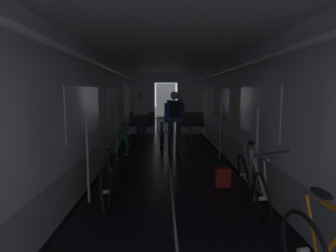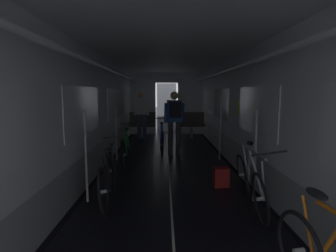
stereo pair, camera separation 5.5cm
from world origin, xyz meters
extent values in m
cube|color=black|center=(-1.41, 3.25, 0.00)|extent=(0.08, 11.50, 0.01)
cube|color=black|center=(1.41, 3.25, 0.00)|extent=(0.08, 11.50, 0.01)
cube|color=beige|center=(0.00, 3.25, 0.00)|extent=(0.03, 11.27, 0.00)
cube|color=#9EA0A5|center=(-1.51, 3.25, 0.30)|extent=(0.12, 11.50, 0.60)
cube|color=silver|center=(-1.51, 3.25, 1.53)|extent=(0.12, 11.50, 1.85)
cube|color=white|center=(-1.45, 2.67, 1.35)|extent=(0.02, 1.90, 0.80)
cube|color=white|center=(-1.45, 5.55, 1.35)|extent=(0.02, 1.90, 0.80)
cube|color=white|center=(-1.45, 8.42, 1.35)|extent=(0.02, 1.90, 0.80)
cube|color=yellow|center=(-1.45, 3.53, 1.35)|extent=(0.01, 0.20, 0.28)
cylinder|color=white|center=(-1.17, 3.25, 2.10)|extent=(0.07, 11.04, 0.07)
cylinder|color=#B7BABF|center=(-1.27, 2.10, 0.70)|extent=(0.04, 0.04, 1.40)
cylinder|color=#B7BABF|center=(-1.27, 4.70, 0.70)|extent=(0.04, 0.04, 1.40)
cube|color=#9EA0A5|center=(1.51, 3.25, 0.30)|extent=(0.12, 11.50, 0.60)
cube|color=silver|center=(1.51, 3.25, 1.53)|extent=(0.12, 11.50, 1.85)
cube|color=white|center=(1.45, 2.67, 1.35)|extent=(0.02, 1.90, 0.80)
cube|color=white|center=(1.45, 5.55, 1.35)|extent=(0.02, 1.90, 0.80)
cube|color=white|center=(1.45, 8.42, 1.35)|extent=(0.02, 1.90, 0.80)
cube|color=yellow|center=(1.45, 3.72, 1.35)|extent=(0.01, 0.20, 0.28)
cylinder|color=white|center=(1.17, 3.25, 2.10)|extent=(0.07, 11.04, 0.07)
cylinder|color=#B7BABF|center=(1.27, 2.10, 0.70)|extent=(0.04, 0.04, 1.40)
cylinder|color=#B7BABF|center=(1.27, 4.70, 0.70)|extent=(0.04, 0.04, 1.40)
cube|color=silver|center=(-0.95, 9.06, 1.23)|extent=(1.00, 0.12, 2.45)
cube|color=silver|center=(0.95, 9.06, 1.23)|extent=(1.00, 0.12, 2.45)
cube|color=silver|center=(0.00, 9.06, 2.25)|extent=(0.90, 0.12, 0.40)
cube|color=#4C4F54|center=(0.00, 9.76, 1.03)|extent=(0.81, 0.04, 2.05)
cube|color=white|center=(0.00, 3.25, 2.51)|extent=(3.14, 11.62, 0.12)
cylinder|color=gray|center=(-0.90, 8.00, 0.22)|extent=(0.12, 0.12, 0.44)
cube|color=#47423D|center=(-0.90, 8.00, 0.49)|extent=(0.96, 0.44, 0.10)
cube|color=#47423D|center=(-0.90, 8.19, 0.74)|extent=(0.96, 0.08, 0.40)
torus|color=gray|center=(-1.33, 8.22, 0.94)|extent=(0.14, 0.14, 0.02)
cylinder|color=gray|center=(0.90, 8.00, 0.22)|extent=(0.12, 0.12, 0.44)
cube|color=#47423D|center=(0.90, 8.00, 0.49)|extent=(0.96, 0.44, 0.10)
cube|color=#47423D|center=(0.90, 8.19, 0.74)|extent=(0.96, 0.08, 0.40)
torus|color=gray|center=(0.47, 8.22, 0.94)|extent=(0.14, 0.14, 0.02)
torus|color=black|center=(-0.97, 3.82, 0.33)|extent=(0.18, 0.68, 0.67)
cylinder|color=#B2B2B7|center=(-0.97, 3.82, 0.33)|extent=(0.10, 0.06, 0.06)
torus|color=black|center=(-1.05, 4.84, 0.33)|extent=(0.18, 0.68, 0.67)
cylinder|color=#B2B2B7|center=(-1.05, 4.84, 0.33)|extent=(0.10, 0.06, 0.06)
cylinder|color=#1E8438|center=(-1.00, 4.52, 0.55)|extent=(0.07, 0.55, 0.56)
cylinder|color=#1E8438|center=(-0.96, 4.12, 0.55)|extent=(0.13, 0.34, 0.55)
cylinder|color=#1E8438|center=(-0.95, 4.37, 0.81)|extent=(0.10, 0.82, 0.04)
cylinder|color=#1E8438|center=(-0.94, 3.89, 0.57)|extent=(0.08, 0.17, 0.49)
cylinder|color=#1E8438|center=(-0.99, 4.04, 0.31)|extent=(0.07, 0.45, 0.07)
cylinder|color=#1E8438|center=(-1.02, 4.81, 0.57)|extent=(0.10, 0.08, 0.49)
cylinder|color=black|center=(-1.01, 4.27, 0.29)|extent=(0.05, 0.17, 0.17)
ellipsoid|color=black|center=(-0.91, 3.94, 0.87)|extent=(0.12, 0.25, 0.07)
cylinder|color=black|center=(-0.97, 4.83, 0.91)|extent=(0.44, 0.06, 0.08)
torus|color=black|center=(1.02, 0.21, 0.33)|extent=(0.15, 0.67, 0.67)
cylinder|color=#B2B2B7|center=(1.02, 0.21, 0.33)|extent=(0.10, 0.06, 0.06)
cylinder|color=orange|center=(1.07, -0.08, 0.55)|extent=(0.04, 0.35, 0.55)
cylinder|color=orange|center=(1.05, 0.14, 0.58)|extent=(0.07, 0.16, 0.49)
ellipsoid|color=black|center=(1.07, 0.10, 0.88)|extent=(0.12, 0.25, 0.07)
torus|color=black|center=(1.16, 2.37, 0.33)|extent=(0.17, 0.68, 0.67)
cylinder|color=#B2B2B7|center=(1.16, 2.37, 0.33)|extent=(0.10, 0.06, 0.06)
torus|color=black|center=(1.10, 1.35, 0.33)|extent=(0.17, 0.68, 0.67)
cylinder|color=#B2B2B7|center=(1.10, 1.35, 0.33)|extent=(0.10, 0.06, 0.06)
cylinder|color=#ADAFB5|center=(1.15, 1.67, 0.55)|extent=(0.09, 0.54, 0.56)
cylinder|color=#ADAFB5|center=(1.17, 2.08, 0.55)|extent=(0.13, 0.34, 0.55)
cylinder|color=#ADAFB5|center=(1.20, 1.82, 0.81)|extent=(0.09, 0.82, 0.04)
cylinder|color=#ADAFB5|center=(1.19, 2.30, 0.57)|extent=(0.09, 0.17, 0.49)
cylinder|color=#ADAFB5|center=(1.14, 2.15, 0.31)|extent=(0.06, 0.45, 0.07)
cylinder|color=#ADAFB5|center=(1.14, 1.38, 0.57)|extent=(0.10, 0.09, 0.49)
cylinder|color=black|center=(1.13, 1.92, 0.29)|extent=(0.05, 0.17, 0.17)
ellipsoid|color=black|center=(1.23, 2.25, 0.87)|extent=(0.11, 0.25, 0.07)
cylinder|color=black|center=(1.18, 1.36, 0.91)|extent=(0.44, 0.05, 0.09)
torus|color=black|center=(-0.92, 1.63, 0.33)|extent=(0.17, 0.68, 0.67)
cylinder|color=#B2B2B7|center=(-0.92, 1.63, 0.33)|extent=(0.10, 0.06, 0.06)
torus|color=black|center=(-1.01, 2.64, 0.33)|extent=(0.17, 0.68, 0.67)
cylinder|color=#B2B2B7|center=(-1.01, 2.64, 0.33)|extent=(0.10, 0.06, 0.06)
cylinder|color=black|center=(-0.96, 2.33, 0.55)|extent=(0.06, 0.55, 0.56)
cylinder|color=black|center=(-0.92, 1.92, 0.55)|extent=(0.12, 0.34, 0.55)
cylinder|color=black|center=(-0.91, 2.18, 0.81)|extent=(0.11, 0.82, 0.04)
cylinder|color=black|center=(-0.90, 1.70, 0.57)|extent=(0.07, 0.17, 0.49)
cylinder|color=black|center=(-0.94, 1.85, 0.31)|extent=(0.07, 0.45, 0.07)
cylinder|color=black|center=(-0.98, 2.62, 0.57)|extent=(0.09, 0.08, 0.49)
cylinder|color=black|center=(-0.96, 2.08, 0.29)|extent=(0.05, 0.17, 0.17)
ellipsoid|color=black|center=(-0.87, 1.75, 0.87)|extent=(0.12, 0.25, 0.07)
cylinder|color=black|center=(-0.94, 2.64, 0.91)|extent=(0.44, 0.06, 0.07)
cylinder|color=#2D2D33|center=(0.06, 5.18, 0.45)|extent=(0.13, 0.13, 0.90)
cylinder|color=#2D2D33|center=(0.26, 5.20, 0.45)|extent=(0.13, 0.13, 0.90)
cube|color=#2D4C99|center=(0.16, 5.19, 1.18)|extent=(0.38, 0.26, 0.56)
cylinder|color=#2D4C99|center=(-0.06, 5.18, 1.13)|extent=(0.11, 0.21, 0.53)
cylinder|color=#2D4C99|center=(0.38, 5.24, 1.13)|extent=(0.11, 0.21, 0.53)
sphere|color=tan|center=(0.16, 5.19, 1.58)|extent=(0.21, 0.21, 0.21)
cube|color=black|center=(0.18, 5.02, 1.22)|extent=(0.30, 0.19, 0.40)
torus|color=black|center=(-0.15, 4.93, 0.33)|extent=(0.09, 0.67, 0.67)
cylinder|color=#B2B2B7|center=(-0.15, 4.93, 0.33)|extent=(0.09, 0.05, 0.05)
torus|color=black|center=(-0.19, 5.95, 0.33)|extent=(0.09, 0.67, 0.67)
cylinder|color=#B2B2B7|center=(-0.19, 5.95, 0.33)|extent=(0.09, 0.05, 0.05)
cylinder|color=#2342B7|center=(-0.18, 5.64, 0.55)|extent=(0.08, 0.54, 0.56)
cylinder|color=#2342B7|center=(-0.17, 5.23, 0.55)|extent=(0.04, 0.34, 0.55)
cylinder|color=#2342B7|center=(-0.19, 5.48, 0.82)|extent=(0.07, 0.82, 0.04)
cylinder|color=#2342B7|center=(-0.16, 5.00, 0.58)|extent=(0.05, 0.16, 0.49)
cylinder|color=#2342B7|center=(-0.15, 5.16, 0.31)|extent=(0.04, 0.45, 0.07)
cylinder|color=#2342B7|center=(-0.20, 5.92, 0.58)|extent=(0.04, 0.09, 0.49)
cylinder|color=black|center=(-0.16, 5.38, 0.29)|extent=(0.03, 0.17, 0.17)
ellipsoid|color=black|center=(-0.17, 5.05, 0.88)|extent=(0.10, 0.24, 0.06)
cylinder|color=black|center=(-0.21, 5.94, 0.92)|extent=(0.44, 0.04, 0.04)
cylinder|color=#384C75|center=(-0.80, 7.70, 0.45)|extent=(0.13, 0.13, 0.90)
cylinder|color=#384C75|center=(-1.00, 7.70, 0.45)|extent=(0.13, 0.13, 0.90)
cube|color=silver|center=(-0.90, 7.70, 1.18)|extent=(0.36, 0.22, 0.56)
cylinder|color=silver|center=(-0.68, 7.68, 1.13)|extent=(0.09, 0.20, 0.53)
cylinder|color=silver|center=(-1.12, 7.68, 1.13)|extent=(0.09, 0.20, 0.53)
sphere|color=tan|center=(-0.90, 7.70, 1.58)|extent=(0.21, 0.21, 0.21)
cube|color=maroon|center=(0.90, 2.76, 0.17)|extent=(0.28, 0.22, 0.34)
camera|label=1|loc=(-0.15, -1.91, 1.65)|focal=29.21mm
camera|label=2|loc=(-0.10, -1.91, 1.65)|focal=29.21mm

